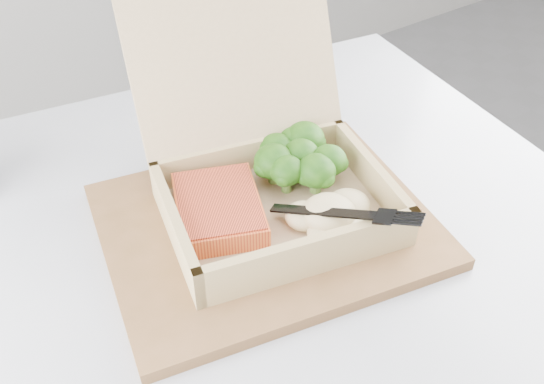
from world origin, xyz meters
TOP-DOWN VIEW (x-y plane):
  - cafe_table at (-0.63, 0.57)m, footprint 0.93×0.93m
  - serving_tray at (-0.60, 0.61)m, footprint 0.39×0.34m
  - takeout_container at (-0.57, 0.65)m, footprint 0.29×0.31m
  - salmon_fillet at (-0.64, 0.63)m, footprint 0.12×0.14m
  - broccoli_pile at (-0.53, 0.64)m, footprint 0.11×0.11m
  - mashed_potatoes at (-0.55, 0.56)m, footprint 0.09×0.08m
  - plastic_fork at (-0.58, 0.57)m, footprint 0.10×0.15m
  - receipt at (-0.56, 0.79)m, footprint 0.14×0.17m

SIDE VIEW (x-z plane):
  - cafe_table at x=-0.63m, z-range 0.18..0.91m
  - receipt at x=-0.56m, z-range 0.74..0.74m
  - serving_tray at x=-0.60m, z-range 0.74..0.75m
  - salmon_fillet at x=-0.64m, z-range 0.76..0.78m
  - mashed_potatoes at x=-0.55m, z-range 0.76..0.79m
  - broccoli_pile at x=-0.53m, z-range 0.76..0.80m
  - plastic_fork at x=-0.58m, z-range 0.77..0.80m
  - takeout_container at x=-0.57m, z-range 0.70..0.90m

